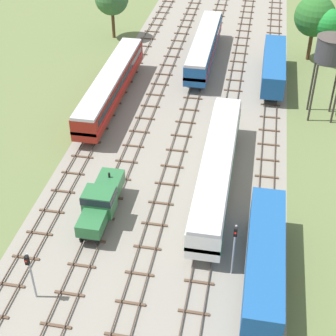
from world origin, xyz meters
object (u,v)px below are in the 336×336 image
at_px(passenger_coach_centre_mid, 217,167).
at_px(freight_boxcar_centre_right_far, 274,66).
at_px(water_tower, 332,49).
at_px(freight_boxcar_centre_right_nearest, 265,259).
at_px(signal_post_near, 30,270).
at_px(shunter_loco_left_near, 101,201).
at_px(passenger_coach_far_left_midfar, 111,84).
at_px(diesel_railcar_centre_left_farther, 204,46).
at_px(signal_post_nearest, 234,244).

relative_size(passenger_coach_centre_mid, freight_boxcar_centre_right_far, 1.57).
height_order(passenger_coach_centre_mid, freight_boxcar_centre_right_far, passenger_coach_centre_mid).
distance_m(freight_boxcar_centre_right_far, water_tower, 11.52).
bearing_deg(freight_boxcar_centre_right_nearest, signal_post_near, -163.97).
xyz_separation_m(passenger_coach_centre_mid, water_tower, (10.66, 16.20, 5.99)).
bearing_deg(freight_boxcar_centre_right_far, water_tower, -53.70).
xyz_separation_m(shunter_loco_left_near, water_tower, (20.41, 22.43, 6.59)).
height_order(freight_boxcar_centre_right_nearest, passenger_coach_far_left_midfar, passenger_coach_far_left_midfar).
height_order(freight_boxcar_centre_right_nearest, water_tower, water_tower).
bearing_deg(freight_boxcar_centre_right_far, signal_post_near, -113.07).
relative_size(freight_boxcar_centre_right_nearest, freight_boxcar_centre_right_far, 1.00).
bearing_deg(passenger_coach_far_left_midfar, water_tower, 3.24).
bearing_deg(water_tower, freight_boxcar_centre_right_far, 126.30).
xyz_separation_m(freight_boxcar_centre_right_nearest, water_tower, (5.77, 27.35, 6.15)).
bearing_deg(freight_boxcar_centre_right_nearest, passenger_coach_centre_mid, 113.66).
bearing_deg(diesel_railcar_centre_left_farther, shunter_loco_left_near, -97.99).
relative_size(shunter_loco_left_near, water_tower, 0.81).
relative_size(shunter_loco_left_near, signal_post_near, 1.80).
height_order(passenger_coach_centre_mid, signal_post_nearest, signal_post_nearest).
relative_size(passenger_coach_far_left_midfar, signal_post_near, 4.67).
relative_size(freight_boxcar_centre_right_far, water_tower, 1.34).
relative_size(water_tower, signal_post_nearest, 2.00).
bearing_deg(diesel_railcar_centre_left_farther, signal_post_nearest, -79.48).
relative_size(freight_boxcar_centre_right_far, diesel_railcar_centre_left_farther, 0.68).
distance_m(diesel_railcar_centre_left_farther, signal_post_near, 45.20).
distance_m(freight_boxcar_centre_right_nearest, diesel_railcar_centre_left_farther, 40.87).
distance_m(passenger_coach_centre_mid, signal_post_nearest, 11.18).
distance_m(water_tower, signal_post_nearest, 28.79).
distance_m(shunter_loco_left_near, water_tower, 31.04).
bearing_deg(shunter_loco_left_near, water_tower, 47.70).
xyz_separation_m(freight_boxcar_centre_right_nearest, freight_boxcar_centre_right_far, (0.00, 35.20, 0.00)).
bearing_deg(passenger_coach_far_left_midfar, shunter_loco_left_near, -76.92).
relative_size(diesel_railcar_centre_left_farther, water_tower, 1.97).
relative_size(shunter_loco_left_near, signal_post_nearest, 1.62).
height_order(shunter_loco_left_near, signal_post_nearest, signal_post_nearest).
bearing_deg(signal_post_nearest, passenger_coach_far_left_midfar, 123.65).
bearing_deg(freight_boxcar_centre_right_far, signal_post_nearest, -94.00).
bearing_deg(freight_boxcar_centre_right_nearest, freight_boxcar_centre_right_far, 90.00).
xyz_separation_m(freight_boxcar_centre_right_nearest, signal_post_near, (-17.08, -4.91, 0.58)).
distance_m(freight_boxcar_centre_right_nearest, freight_boxcar_centre_right_far, 35.20).
xyz_separation_m(shunter_loco_left_near, freight_boxcar_centre_right_far, (14.64, 30.29, 0.44)).
xyz_separation_m(diesel_railcar_centre_left_farther, signal_post_near, (-7.32, -44.60, 0.43)).
relative_size(passenger_coach_far_left_midfar, signal_post_nearest, 4.22).
distance_m(shunter_loco_left_near, diesel_railcar_centre_left_farther, 35.12).
bearing_deg(water_tower, passenger_coach_far_left_midfar, -176.76).
relative_size(passenger_coach_centre_mid, diesel_railcar_centre_left_farther, 1.07).
distance_m(passenger_coach_centre_mid, freight_boxcar_centre_right_far, 24.55).
bearing_deg(diesel_railcar_centre_left_farther, freight_boxcar_centre_right_far, -24.68).
xyz_separation_m(passenger_coach_far_left_midfar, diesel_railcar_centre_left_farther, (9.76, 13.77, -0.02)).
distance_m(passenger_coach_far_left_midfar, diesel_railcar_centre_left_farther, 16.88).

